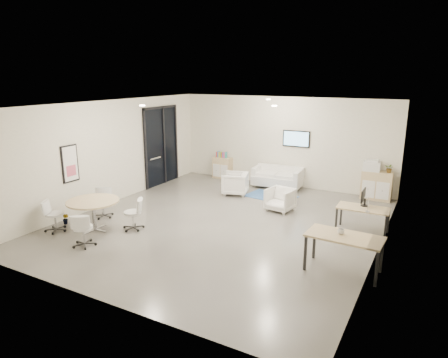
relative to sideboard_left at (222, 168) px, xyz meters
name	(u,v)px	position (x,y,z in m)	size (l,w,h in m)	color
room_shell	(223,166)	(2.38, -4.28, 1.19)	(9.60, 10.60, 4.80)	#55524E
glass_door	(161,144)	(-1.57, -1.78, 1.09)	(0.09, 1.90, 2.85)	black
artwork	(70,164)	(-1.59, -5.88, 1.14)	(0.05, 0.54, 1.04)	black
wall_tv	(296,139)	(2.88, 0.18, 1.34)	(0.98, 0.06, 0.58)	black
ceiling_spots	(231,103)	(2.18, -3.45, 2.77)	(3.14, 4.14, 0.03)	#FFEAC6
sideboard_left	(222,168)	(0.00, 0.00, 0.00)	(0.73, 0.38, 0.82)	tan
sideboard_right	(377,185)	(5.72, -0.04, 0.06)	(0.94, 0.45, 0.94)	tan
books	(222,155)	(-0.04, 0.00, 0.52)	(0.43, 0.14, 0.22)	red
printer	(372,166)	(5.52, -0.03, 0.70)	(0.54, 0.46, 0.36)	white
loveseat	(278,178)	(2.39, -0.22, -0.06)	(1.78, 0.98, 0.64)	silver
blue_rug	(271,196)	(2.61, -1.38, -0.40)	(1.58, 1.05, 0.01)	#2F5890
armchair_left	(235,182)	(1.43, -1.71, 0.00)	(0.80, 0.75, 0.82)	silver
armchair_right	(280,198)	(3.39, -2.58, -0.03)	(0.73, 0.68, 0.75)	silver
desk_rear	(363,210)	(5.85, -3.17, 0.19)	(1.29, 0.67, 0.67)	tan
desk_front	(344,239)	(5.89, -5.56, 0.30)	(1.54, 0.82, 0.78)	tan
monitor	(364,197)	(5.81, -3.02, 0.49)	(0.20, 0.50, 0.44)	black
round_table	(93,204)	(-0.30, -6.36, 0.32)	(1.33, 1.33, 0.81)	tan
meeting_chairs	(94,215)	(-0.30, -6.36, 0.00)	(2.48, 2.48, 0.82)	white
plant_cabinet	(390,169)	(6.06, -0.06, 0.64)	(0.27, 0.29, 0.23)	#3F7F3F
plant_floor	(66,222)	(-1.32, -6.43, -0.34)	(0.17, 0.31, 0.14)	#3F7F3F
cup	(341,231)	(5.80, -5.50, 0.44)	(0.13, 0.11, 0.13)	white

